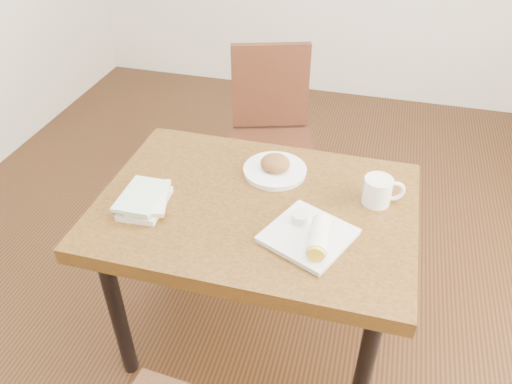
% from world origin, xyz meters
% --- Properties ---
extents(ground, '(4.00, 5.00, 0.01)m').
position_xyz_m(ground, '(0.00, 0.00, -0.01)').
color(ground, '#472814').
rests_on(ground, ground).
extents(table, '(1.13, 0.80, 0.75)m').
position_xyz_m(table, '(0.00, 0.00, 0.66)').
color(table, brown).
rests_on(table, ground).
extents(chair_far, '(0.53, 0.53, 0.95)m').
position_xyz_m(chair_far, '(-0.15, 0.87, 0.55)').
color(chair_far, '#4D2216').
rests_on(chair_far, ground).
extents(plate_scone, '(0.24, 0.24, 0.08)m').
position_xyz_m(plate_scone, '(0.02, 0.20, 0.77)').
color(plate_scone, white).
rests_on(plate_scone, table).
extents(coffee_mug, '(0.15, 0.10, 0.10)m').
position_xyz_m(coffee_mug, '(0.42, 0.12, 0.80)').
color(coffee_mug, white).
rests_on(coffee_mug, table).
extents(plate_burrito, '(0.33, 0.33, 0.08)m').
position_xyz_m(plate_burrito, '(0.22, -0.15, 0.78)').
color(plate_burrito, white).
rests_on(plate_burrito, table).
extents(book_stack, '(0.18, 0.23, 0.05)m').
position_xyz_m(book_stack, '(-0.37, -0.11, 0.78)').
color(book_stack, white).
rests_on(book_stack, table).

